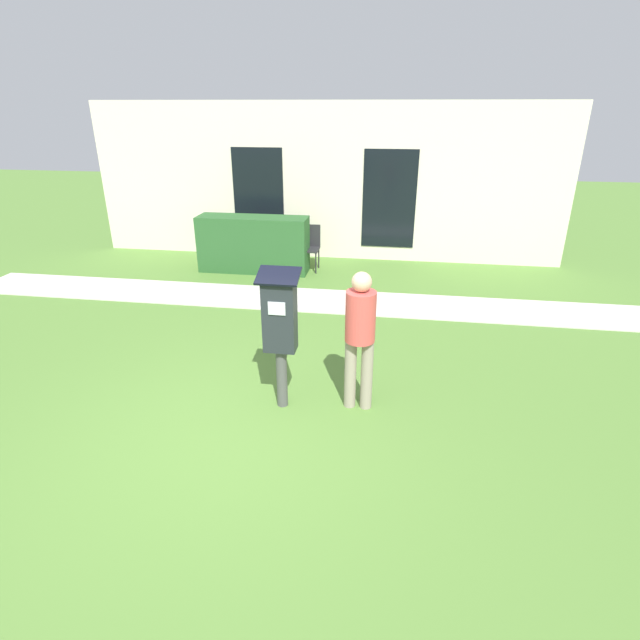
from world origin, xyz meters
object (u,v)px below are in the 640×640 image
at_px(parking_meter, 280,322).
at_px(outdoor_chair_left, 245,241).
at_px(outdoor_chair_middle, 309,244).
at_px(person_standing, 360,331).

distance_m(parking_meter, outdoor_chair_left, 5.39).
bearing_deg(outdoor_chair_middle, outdoor_chair_left, 163.08).
relative_size(parking_meter, outdoor_chair_left, 1.77).
bearing_deg(outdoor_chair_left, parking_meter, -58.14).
xyz_separation_m(person_standing, outdoor_chair_left, (-2.75, 4.91, -0.40)).
relative_size(parking_meter, person_standing, 1.01).
xyz_separation_m(parking_meter, person_standing, (0.84, 0.10, -0.09)).
bearing_deg(outdoor_chair_middle, parking_meter, -101.02).
height_order(person_standing, outdoor_chair_left, person_standing).
height_order(parking_meter, outdoor_chair_middle, parking_meter).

